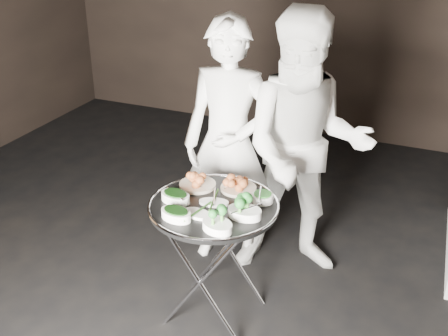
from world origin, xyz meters
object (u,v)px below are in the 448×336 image
at_px(waiter_left, 229,145).
at_px(waiter_right, 305,149).
at_px(tray_stand, 214,256).
at_px(serving_tray, 214,206).

relative_size(waiter_left, waiter_right, 0.96).
distance_m(waiter_left, waiter_right, 0.51).
xyz_separation_m(waiter_left, waiter_right, (0.51, 0.06, 0.04)).
xyz_separation_m(tray_stand, waiter_left, (-0.18, 0.65, 0.43)).
height_order(waiter_left, waiter_right, waiter_right).
bearing_deg(serving_tray, waiter_left, 105.29).
distance_m(serving_tray, waiter_left, 0.68).
relative_size(tray_stand, waiter_left, 0.45).
relative_size(tray_stand, serving_tray, 1.02).
bearing_deg(tray_stand, waiter_right, 65.10).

